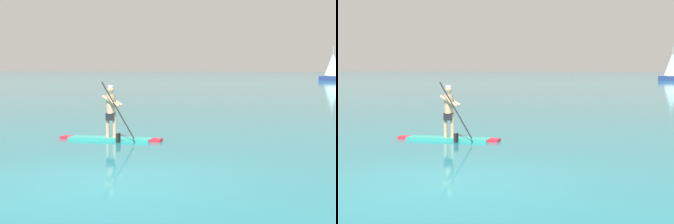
# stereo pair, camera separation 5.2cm
# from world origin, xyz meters

# --- Properties ---
(ground) EXTENTS (440.00, 440.00, 0.00)m
(ground) POSITION_xyz_m (0.00, 0.00, 0.00)
(ground) COLOR #1E727F
(paddleboarder_mid_center) EXTENTS (3.13, 0.98, 1.80)m
(paddleboarder_mid_center) POSITION_xyz_m (-1.14, 5.49, 0.41)
(paddleboarder_mid_center) COLOR teal
(paddleboarder_mid_center) RESTS_ON ground
(sailboat_right_horizon) EXTENTS (4.02, 3.15, 5.26)m
(sailboat_right_horizon) POSITION_xyz_m (19.73, 72.33, 0.73)
(sailboat_right_horizon) COLOR navy
(sailboat_right_horizon) RESTS_ON ground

